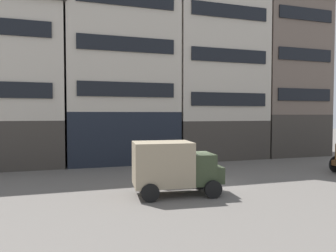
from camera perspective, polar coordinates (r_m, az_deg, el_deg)
name	(u,v)px	position (r m, az deg, el deg)	size (l,w,h in m)	color
ground_plane	(195,185)	(17.31, 5.17, -10.99)	(120.00, 120.00, 0.00)	#605B56
building_center_left	(121,74)	(26.45, -8.80, 9.72)	(9.18, 6.90, 14.74)	black
building_center_right	(213,58)	(29.17, 8.48, 12.62)	(8.61, 6.90, 18.36)	#38332D
building_far_right	(282,77)	(32.83, 20.60, 8.56)	(7.17, 6.90, 15.21)	#38332D
delivery_truck_near	(174,166)	(14.94, 1.18, -7.55)	(4.47, 2.43, 2.62)	#2D3823
pedestrian_officer	(172,156)	(21.68, 0.74, -5.65)	(0.49, 0.49, 1.79)	#38332D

